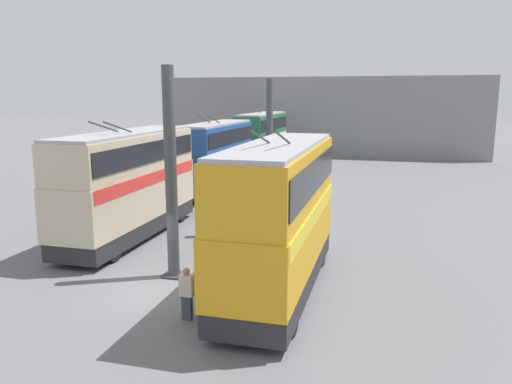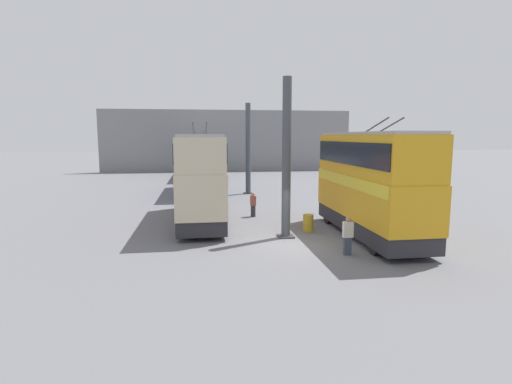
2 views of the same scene
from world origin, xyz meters
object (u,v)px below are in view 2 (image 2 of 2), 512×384
object	(u,v)px
person_by_left_row	(348,235)
bus_right_mid	(200,162)
bus_left_near	(371,178)
bus_right_far	(200,154)
person_aisle_midway	(253,204)
oil_drum	(308,223)
bus_right_near	(200,173)

from	to	relation	value
person_by_left_row	bus_right_mid	bearing A→B (deg)	18.41
bus_left_near	bus_right_mid	bearing A→B (deg)	26.06
bus_right_mid	bus_right_far	xyz separation A→B (m)	(13.24, 0.00, 0.13)
bus_left_near	person_by_left_row	distance (m)	4.21
bus_right_far	person_by_left_row	xyz separation A→B (m)	(-33.24, -6.13, -2.02)
bus_right_mid	person_by_left_row	distance (m)	21.01
bus_left_near	person_aisle_midway	world-z (taller)	bus_left_near
person_aisle_midway	oil_drum	world-z (taller)	person_aisle_midway
bus_right_near	bus_right_mid	xyz separation A→B (m)	(12.37, 0.00, -0.14)
person_aisle_midway	person_by_left_row	bearing A→B (deg)	-86.30
bus_left_near	bus_right_far	xyz separation A→B (m)	(30.33, 8.36, -0.07)
bus_right_near	bus_left_near	bearing A→B (deg)	-119.49
bus_right_near	oil_drum	bearing A→B (deg)	-120.68
bus_right_mid	person_by_left_row	bearing A→B (deg)	-162.95
bus_right_near	person_by_left_row	size ratio (longest dim) A/B	5.98
bus_left_near	oil_drum	bearing A→B (deg)	63.02
person_aisle_midway	person_by_left_row	xyz separation A→B (m)	(-8.70, -2.89, 0.07)
bus_right_mid	person_aisle_midway	world-z (taller)	bus_right_mid
person_by_left_row	bus_right_near	bearing A→B (deg)	40.14
bus_right_mid	bus_right_far	world-z (taller)	bus_right_far
bus_right_mid	oil_drum	xyz separation A→B (m)	(-15.69, -5.60, -2.31)
oil_drum	bus_left_near	bearing A→B (deg)	-116.98
bus_right_mid	person_aisle_midway	xyz separation A→B (m)	(-11.30, -3.25, -1.97)
bus_right_far	oil_drum	distance (m)	29.57
bus_right_far	oil_drum	xyz separation A→B (m)	(-28.93, -5.60, -2.44)
oil_drum	bus_right_far	bearing A→B (deg)	10.96
bus_left_near	bus_right_mid	xyz separation A→B (m)	(17.10, 8.36, -0.19)
bus_left_near	person_by_left_row	xyz separation A→B (m)	(-2.91, 2.23, -2.09)
bus_right_mid	person_aisle_midway	size ratio (longest dim) A/B	6.52
bus_right_near	person_by_left_row	xyz separation A→B (m)	(-7.63, -6.13, -2.03)
bus_right_far	oil_drum	bearing A→B (deg)	-169.04
bus_left_near	bus_right_mid	world-z (taller)	bus_left_near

